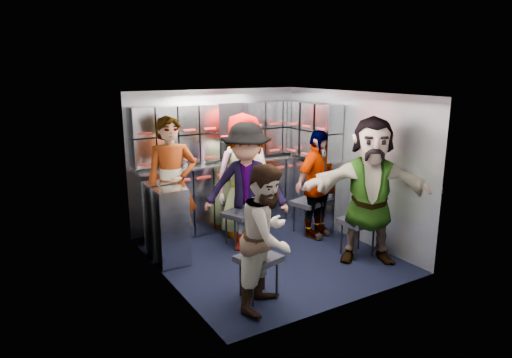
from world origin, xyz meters
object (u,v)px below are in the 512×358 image
attendant_standing (172,186)px  attendant_arc_a (268,237)px  jump_seat_near_left (259,261)px  attendant_arc_b (246,188)px  jump_seat_mid_right (308,204)px  jump_seat_mid_left (240,216)px  jump_seat_center (238,205)px  attendant_arc_c (244,176)px  jump_seat_near_right (358,223)px  attendant_arc_e (370,190)px  attendant_arc_d (316,184)px

attendant_standing → attendant_arc_a: 1.90m
jump_seat_near_left → attendant_arc_b: size_ratio=0.28×
jump_seat_near_left → jump_seat_mid_right: 2.14m
jump_seat_mid_left → jump_seat_center: size_ratio=1.13×
attendant_arc_b → attendant_arc_c: attendant_arc_c is taller
jump_seat_mid_left → jump_seat_mid_right: size_ratio=1.05×
jump_seat_near_right → attendant_arc_e: (-0.00, -0.18, 0.49)m
jump_seat_near_right → attendant_arc_b: attendant_arc_b is taller
jump_seat_mid_left → attendant_arc_d: 1.19m
jump_seat_mid_left → attendant_arc_d: size_ratio=0.34×
jump_seat_near_right → attendant_arc_a: bearing=-164.0°
jump_seat_mid_right → attendant_arc_c: bearing=154.5°
attendant_standing → attendant_arc_a: attendant_standing is taller
jump_seat_near_left → jump_seat_near_right: size_ratio=0.98×
attendant_arc_c → jump_seat_mid_right: bearing=-22.7°
attendant_arc_e → attendant_arc_a: bearing=-134.3°
attendant_arc_a → attendant_arc_c: bearing=32.3°
jump_seat_near_right → attendant_arc_c: attendant_arc_c is taller
attendant_arc_a → jump_seat_mid_right: bearing=7.3°
jump_seat_mid_left → jump_seat_mid_right: bearing=-4.5°
attendant_arc_e → attendant_arc_d: bearing=127.8°
jump_seat_mid_right → attendant_arc_e: size_ratio=0.27×
attendant_arc_b → attendant_arc_c: (0.25, 0.50, 0.03)m
jump_seat_center → attendant_arc_e: (0.90, -1.79, 0.51)m
jump_seat_mid_left → attendant_arc_b: size_ratio=0.30×
jump_seat_center → jump_seat_near_left: bearing=-112.9°
jump_seat_near_right → jump_seat_near_left: bearing=-169.6°
attendant_arc_c → attendant_arc_e: (0.90, -1.61, 0.03)m
jump_seat_near_left → attendant_arc_a: 0.37m
attendant_standing → attendant_arc_c: attendant_standing is taller
jump_seat_mid_left → jump_seat_near_right: 1.59m
jump_seat_near_left → attendant_standing: size_ratio=0.27×
jump_seat_near_left → attendant_standing: bearing=99.9°
jump_seat_near_left → attendant_standing: attendant_standing is taller
attendant_arc_d → jump_seat_mid_right: bearing=71.9°
jump_seat_near_right → attendant_arc_e: 0.52m
attendant_arc_b → attendant_arc_a: bearing=-74.9°
jump_seat_center → jump_seat_near_right: (0.90, -1.61, 0.03)m
jump_seat_mid_right → attendant_arc_a: size_ratio=0.33×
jump_seat_mid_left → attendant_arc_e: bearing=-48.1°
attendant_arc_b → attendant_arc_d: attendant_arc_b is taller
jump_seat_center → attendant_arc_e: 2.07m
jump_seat_mid_right → attendant_standing: 2.06m
attendant_standing → attendant_arc_a: (0.30, -1.87, -0.16)m
attendant_standing → attendant_arc_b: size_ratio=1.05×
jump_seat_mid_right → jump_seat_near_right: 1.02m
attendant_arc_d → attendant_arc_e: (0.04, -1.02, 0.14)m
attendant_arc_c → attendant_arc_b: bearing=-113.3°
attendant_arc_b → attendant_arc_c: size_ratio=0.96×
jump_seat_mid_right → jump_seat_near_left: bearing=-141.5°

